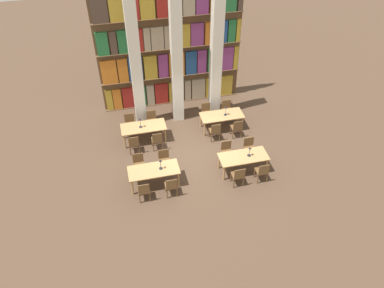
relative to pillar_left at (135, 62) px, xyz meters
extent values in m
plane|color=#4C3828|center=(1.66, -2.55, -3.00)|extent=(40.00, 40.00, 0.00)
cube|color=brown|center=(1.66, 1.39, -0.25)|extent=(6.35, 0.06, 5.50)
cube|color=brown|center=(1.66, 1.39, -2.98)|extent=(6.35, 0.35, 0.03)
cube|color=#B7932D|center=(-1.27, 1.35, -2.45)|extent=(0.29, 0.20, 1.04)
cube|color=orange|center=(-0.91, 1.35, -2.45)|extent=(0.38, 0.20, 1.04)
cube|color=maroon|center=(-0.38, 1.35, -2.45)|extent=(0.59, 0.20, 1.04)
cube|color=#236B38|center=(0.18, 1.35, -2.45)|extent=(0.45, 0.20, 1.04)
cube|color=tan|center=(0.62, 1.35, -2.45)|extent=(0.35, 0.20, 1.04)
cube|color=maroon|center=(1.14, 1.35, -2.45)|extent=(0.59, 0.20, 1.04)
cube|color=#B7932D|center=(1.84, 1.35, -2.45)|extent=(0.69, 0.20, 1.04)
cube|color=tan|center=(2.40, 1.35, -2.45)|extent=(0.30, 0.20, 1.04)
cube|color=tan|center=(2.92, 1.35, -2.45)|extent=(0.64, 0.20, 1.04)
cube|color=#B7932D|center=(3.59, 1.35, -2.45)|extent=(0.61, 0.20, 1.04)
cube|color=#B7932D|center=(4.26, 1.35, -2.45)|extent=(0.68, 0.20, 1.04)
cube|color=brown|center=(1.66, 1.39, -1.61)|extent=(6.35, 0.35, 0.03)
cube|color=orange|center=(-1.08, 1.35, -1.03)|extent=(0.67, 0.20, 1.13)
cube|color=orange|center=(-0.49, 1.35, -1.03)|extent=(0.43, 0.20, 1.13)
cube|color=navy|center=(0.06, 1.35, -1.03)|extent=(0.61, 0.20, 1.13)
cube|color=#B7932D|center=(0.73, 1.35, -1.03)|extent=(0.57, 0.20, 1.13)
cube|color=#84387A|center=(1.30, 1.35, -1.03)|extent=(0.43, 0.20, 1.13)
cube|color=orange|center=(1.91, 1.35, -1.03)|extent=(0.69, 0.20, 1.13)
cube|color=navy|center=(2.57, 1.35, -1.03)|extent=(0.49, 0.20, 1.13)
cube|color=#84387A|center=(3.07, 1.35, -1.03)|extent=(0.41, 0.20, 1.13)
cube|color=#236B38|center=(3.62, 1.35, -1.03)|extent=(0.54, 0.20, 1.13)
cube|color=#84387A|center=(4.24, 1.35, -1.03)|extent=(0.60, 0.20, 1.13)
cube|color=#B7932D|center=(4.68, 1.35, -1.03)|extent=(0.21, 0.20, 1.13)
cube|color=brown|center=(1.66, 1.39, -0.23)|extent=(6.35, 0.35, 0.03)
cube|color=#236B38|center=(-1.17, 1.35, 0.28)|extent=(0.49, 0.20, 1.01)
cube|color=#47382D|center=(-0.73, 1.35, 0.28)|extent=(0.28, 0.20, 1.01)
cube|color=#236B38|center=(-0.28, 1.35, 0.28)|extent=(0.53, 0.20, 1.01)
cube|color=maroon|center=(0.26, 1.35, 0.28)|extent=(0.48, 0.20, 1.01)
cube|color=tan|center=(0.67, 1.35, 0.28)|extent=(0.27, 0.20, 1.01)
cube|color=tan|center=(1.11, 1.35, 0.28)|extent=(0.53, 0.20, 1.01)
cube|color=tan|center=(1.68, 1.35, 0.28)|extent=(0.54, 0.20, 1.01)
cube|color=#B7932D|center=(2.26, 1.35, 0.28)|extent=(0.53, 0.20, 1.01)
cube|color=#84387A|center=(2.83, 1.35, 0.28)|extent=(0.56, 0.20, 1.01)
cube|color=orange|center=(3.33, 1.35, 0.28)|extent=(0.29, 0.20, 1.01)
cube|color=navy|center=(3.85, 1.35, 0.28)|extent=(0.65, 0.20, 1.01)
cube|color=#236B38|center=(4.39, 1.35, 0.28)|extent=(0.33, 0.20, 1.01)
cube|color=#B7932D|center=(4.69, 1.35, 0.28)|extent=(0.18, 0.20, 1.01)
cube|color=brown|center=(1.66, 1.39, 1.14)|extent=(6.35, 0.35, 0.03)
cube|color=#47382D|center=(-1.09, 1.35, 1.69)|extent=(0.66, 0.20, 1.06)
cube|color=#B7932D|center=(-0.44, 1.35, 1.69)|extent=(0.56, 0.20, 1.06)
cube|color=maroon|center=(0.18, 1.35, 1.69)|extent=(0.56, 0.20, 1.06)
cube|color=#B7932D|center=(0.79, 1.35, 1.69)|extent=(0.60, 0.20, 1.06)
cube|color=maroon|center=(1.38, 1.35, 1.69)|extent=(0.44, 0.20, 1.06)
cube|color=#B7932D|center=(1.91, 1.35, 1.69)|extent=(0.52, 0.20, 1.06)
cube|color=tan|center=(2.48, 1.35, 1.69)|extent=(0.50, 0.20, 1.06)
cube|color=#84387A|center=(3.04, 1.35, 1.69)|extent=(0.53, 0.20, 1.06)
cube|color=orange|center=(3.65, 1.35, 1.69)|extent=(0.53, 0.20, 1.06)
cube|color=silver|center=(0.00, 0.00, 0.00)|extent=(0.44, 0.44, 6.00)
cube|color=silver|center=(1.66, 0.00, 0.00)|extent=(0.44, 0.44, 6.00)
cube|color=silver|center=(3.32, 0.00, 0.00)|extent=(0.44, 0.44, 6.00)
cube|color=tan|center=(-0.03, -3.83, -2.29)|extent=(1.83, 0.81, 0.04)
cylinder|color=tan|center=(-0.87, -4.15, -2.66)|extent=(0.07, 0.07, 0.69)
cylinder|color=tan|center=(0.81, -4.15, -2.66)|extent=(0.07, 0.07, 0.69)
cylinder|color=tan|center=(-0.87, -3.51, -2.66)|extent=(0.07, 0.07, 0.69)
cylinder|color=tan|center=(0.81, -3.51, -2.66)|extent=(0.07, 0.07, 0.69)
cylinder|color=brown|center=(-0.67, -4.28, -2.79)|extent=(0.04, 0.04, 0.43)
cylinder|color=brown|center=(-0.31, -4.28, -2.79)|extent=(0.04, 0.04, 0.43)
cylinder|color=brown|center=(-0.67, -4.62, -2.79)|extent=(0.04, 0.04, 0.43)
cylinder|color=brown|center=(-0.31, -4.62, -2.79)|extent=(0.04, 0.04, 0.43)
cube|color=brown|center=(-0.49, -4.45, -2.55)|extent=(0.42, 0.40, 0.04)
cube|color=brown|center=(-0.49, -4.64, -2.32)|extent=(0.40, 0.03, 0.42)
cylinder|color=brown|center=(-0.31, -3.38, -2.79)|extent=(0.04, 0.04, 0.43)
cylinder|color=brown|center=(-0.67, -3.38, -2.79)|extent=(0.04, 0.04, 0.43)
cylinder|color=brown|center=(-0.31, -3.04, -2.79)|extent=(0.04, 0.04, 0.43)
cylinder|color=brown|center=(-0.67, -3.04, -2.79)|extent=(0.04, 0.04, 0.43)
cube|color=brown|center=(-0.49, -3.21, -2.55)|extent=(0.42, 0.40, 0.04)
cube|color=brown|center=(-0.49, -3.02, -2.32)|extent=(0.40, 0.03, 0.42)
cylinder|color=brown|center=(0.29, -4.28, -2.79)|extent=(0.04, 0.04, 0.43)
cylinder|color=brown|center=(0.65, -4.28, -2.79)|extent=(0.04, 0.04, 0.43)
cylinder|color=brown|center=(0.29, -4.62, -2.79)|extent=(0.04, 0.04, 0.43)
cylinder|color=brown|center=(0.65, -4.62, -2.79)|extent=(0.04, 0.04, 0.43)
cube|color=brown|center=(0.47, -4.45, -2.55)|extent=(0.42, 0.40, 0.04)
cube|color=brown|center=(0.47, -4.64, -2.32)|extent=(0.40, 0.03, 0.42)
cylinder|color=brown|center=(0.65, -3.38, -2.79)|extent=(0.04, 0.04, 0.43)
cylinder|color=brown|center=(0.29, -3.38, -2.79)|extent=(0.04, 0.04, 0.43)
cylinder|color=brown|center=(0.65, -3.04, -2.79)|extent=(0.04, 0.04, 0.43)
cylinder|color=brown|center=(0.29, -3.04, -2.79)|extent=(0.04, 0.04, 0.43)
cube|color=brown|center=(0.47, -3.21, -2.55)|extent=(0.42, 0.40, 0.04)
cube|color=brown|center=(0.47, -3.02, -2.32)|extent=(0.40, 0.03, 0.42)
cylinder|color=#232328|center=(0.24, -3.83, -2.26)|extent=(0.14, 0.14, 0.01)
cylinder|color=#232328|center=(0.24, -3.83, -2.09)|extent=(0.02, 0.02, 0.34)
cone|color=#232328|center=(0.24, -3.83, -1.88)|extent=(0.11, 0.11, 0.07)
cube|color=tan|center=(3.34, -3.89, -2.29)|extent=(1.83, 0.81, 0.04)
cylinder|color=tan|center=(2.51, -4.22, -2.66)|extent=(0.07, 0.07, 0.69)
cylinder|color=tan|center=(4.18, -4.22, -2.66)|extent=(0.07, 0.07, 0.69)
cylinder|color=tan|center=(2.51, -3.57, -2.66)|extent=(0.07, 0.07, 0.69)
cylinder|color=tan|center=(4.18, -3.57, -2.66)|extent=(0.07, 0.07, 0.69)
cylinder|color=brown|center=(2.74, -4.35, -2.79)|extent=(0.04, 0.04, 0.43)
cylinder|color=brown|center=(3.10, -4.35, -2.79)|extent=(0.04, 0.04, 0.43)
cylinder|color=brown|center=(2.74, -4.69, -2.79)|extent=(0.04, 0.04, 0.43)
cylinder|color=brown|center=(3.10, -4.69, -2.79)|extent=(0.04, 0.04, 0.43)
cube|color=brown|center=(2.92, -4.52, -2.55)|extent=(0.42, 0.40, 0.04)
cube|color=brown|center=(2.92, -4.70, -2.32)|extent=(0.40, 0.03, 0.42)
cylinder|color=brown|center=(3.10, -3.44, -2.79)|extent=(0.04, 0.04, 0.43)
cylinder|color=brown|center=(2.74, -3.44, -2.79)|extent=(0.04, 0.04, 0.43)
cylinder|color=brown|center=(3.10, -3.10, -2.79)|extent=(0.04, 0.04, 0.43)
cylinder|color=brown|center=(2.74, -3.10, -2.79)|extent=(0.04, 0.04, 0.43)
cube|color=brown|center=(2.92, -3.27, -2.55)|extent=(0.42, 0.40, 0.04)
cube|color=brown|center=(2.92, -3.08, -2.32)|extent=(0.40, 0.03, 0.42)
cylinder|color=brown|center=(3.67, -4.35, -2.79)|extent=(0.04, 0.04, 0.43)
cylinder|color=brown|center=(4.03, -4.35, -2.79)|extent=(0.04, 0.04, 0.43)
cylinder|color=brown|center=(3.67, -4.69, -2.79)|extent=(0.04, 0.04, 0.43)
cylinder|color=brown|center=(4.03, -4.69, -2.79)|extent=(0.04, 0.04, 0.43)
cube|color=brown|center=(3.85, -4.52, -2.55)|extent=(0.42, 0.40, 0.04)
cube|color=brown|center=(3.85, -4.70, -2.32)|extent=(0.40, 0.03, 0.42)
cylinder|color=brown|center=(4.03, -3.44, -2.79)|extent=(0.04, 0.04, 0.43)
cylinder|color=brown|center=(3.67, -3.44, -2.79)|extent=(0.04, 0.04, 0.43)
cylinder|color=brown|center=(4.03, -3.10, -2.79)|extent=(0.04, 0.04, 0.43)
cylinder|color=brown|center=(3.67, -3.10, -2.79)|extent=(0.04, 0.04, 0.43)
cube|color=brown|center=(3.85, -3.27, -2.55)|extent=(0.42, 0.40, 0.04)
cube|color=brown|center=(3.85, -3.08, -2.32)|extent=(0.40, 0.03, 0.42)
cylinder|color=#232328|center=(3.56, -3.91, -2.26)|extent=(0.14, 0.14, 0.01)
cylinder|color=#232328|center=(3.56, -3.91, -2.09)|extent=(0.02, 0.02, 0.33)
cone|color=#232328|center=(3.56, -3.91, -1.89)|extent=(0.11, 0.11, 0.07)
cube|color=tan|center=(-0.04, -1.23, -2.29)|extent=(1.83, 0.81, 0.04)
cylinder|color=tan|center=(-0.88, -1.55, -2.66)|extent=(0.07, 0.07, 0.69)
cylinder|color=tan|center=(0.79, -1.55, -2.66)|extent=(0.07, 0.07, 0.69)
cylinder|color=tan|center=(-0.88, -0.91, -2.66)|extent=(0.07, 0.07, 0.69)
cylinder|color=tan|center=(0.79, -0.91, -2.66)|extent=(0.07, 0.07, 0.69)
cylinder|color=brown|center=(-0.72, -1.68, -2.79)|extent=(0.04, 0.04, 0.43)
cylinder|color=brown|center=(-0.36, -1.68, -2.79)|extent=(0.04, 0.04, 0.43)
cylinder|color=brown|center=(-0.72, -2.02, -2.79)|extent=(0.04, 0.04, 0.43)
cylinder|color=brown|center=(-0.36, -2.02, -2.79)|extent=(0.04, 0.04, 0.43)
cube|color=brown|center=(-0.54, -1.85, -2.55)|extent=(0.42, 0.40, 0.04)
cube|color=brown|center=(-0.54, -2.04, -2.32)|extent=(0.40, 0.03, 0.42)
cylinder|color=brown|center=(-0.36, -0.78, -2.79)|extent=(0.04, 0.04, 0.43)
cylinder|color=brown|center=(-0.72, -0.78, -2.79)|extent=(0.04, 0.04, 0.43)
cylinder|color=brown|center=(-0.36, -0.44, -2.79)|extent=(0.04, 0.04, 0.43)
cylinder|color=brown|center=(-0.72, -0.44, -2.79)|extent=(0.04, 0.04, 0.43)
cube|color=brown|center=(-0.54, -0.61, -2.55)|extent=(0.42, 0.40, 0.04)
cube|color=brown|center=(-0.54, -0.42, -2.32)|extent=(0.40, 0.03, 0.42)
cylinder|color=brown|center=(0.22, -1.68, -2.79)|extent=(0.04, 0.04, 0.43)
cylinder|color=brown|center=(0.58, -1.68, -2.79)|extent=(0.04, 0.04, 0.43)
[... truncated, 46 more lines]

